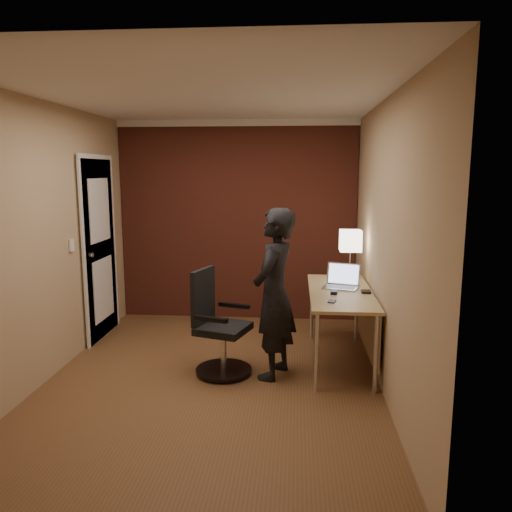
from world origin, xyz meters
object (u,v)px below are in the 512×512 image
(desk_lamp, at_px, (350,241))
(mouse, at_px, (334,292))
(laptop, at_px, (342,281))
(phone, at_px, (332,301))
(office_chair, at_px, (217,329))
(person, at_px, (274,294))
(wallet, at_px, (366,292))
(desk, at_px, (348,303))

(desk_lamp, distance_m, mouse, 0.77)
(laptop, xyz_separation_m, phone, (-0.14, -0.59, -0.06))
(office_chair, bearing_deg, laptop, 23.64)
(mouse, height_order, person, person)
(wallet, relative_size, person, 0.07)
(wallet, bearing_deg, mouse, -167.06)
(desk, xyz_separation_m, person, (-0.70, -0.38, 0.18))
(laptop, relative_size, office_chair, 0.41)
(laptop, xyz_separation_m, wallet, (0.21, -0.22, -0.05))
(phone, bearing_deg, laptop, 90.40)
(desk, relative_size, office_chair, 1.55)
(mouse, relative_size, wallet, 0.91)
(desk, relative_size, mouse, 15.00)
(phone, bearing_deg, office_chair, -170.07)
(phone, xyz_separation_m, person, (-0.52, 0.05, 0.05))
(desk, bearing_deg, wallet, -23.03)
(desk, xyz_separation_m, desk_lamp, (0.06, 0.49, 0.55))
(desk, distance_m, desk_lamp, 0.74)
(wallet, bearing_deg, laptop, 133.38)
(office_chair, bearing_deg, wallet, 11.99)
(desk_lamp, xyz_separation_m, wallet, (0.10, -0.56, -0.41))
(laptop, bearing_deg, phone, -103.24)
(mouse, relative_size, person, 0.06)
(wallet, bearing_deg, person, -159.99)
(laptop, xyz_separation_m, office_chair, (-1.18, -0.52, -0.37))
(phone, xyz_separation_m, wallet, (0.35, 0.36, 0.01))
(phone, distance_m, office_chair, 1.09)
(desk, distance_m, mouse, 0.25)
(person, bearing_deg, desk, 136.47)
(desk_lamp, relative_size, office_chair, 0.55)
(mouse, xyz_separation_m, wallet, (0.31, 0.07, -0.01))
(desk, height_order, phone, phone)
(desk, bearing_deg, mouse, -135.96)
(desk, height_order, mouse, mouse)
(desk, relative_size, desk_lamp, 2.80)
(desk_lamp, distance_m, phone, 1.04)
(laptop, bearing_deg, desk, -72.92)
(desk_lamp, height_order, laptop, desk_lamp)
(office_chair, relative_size, person, 0.62)
(desk, height_order, person, person)
(phone, bearing_deg, mouse, 95.84)
(desk, distance_m, wallet, 0.23)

